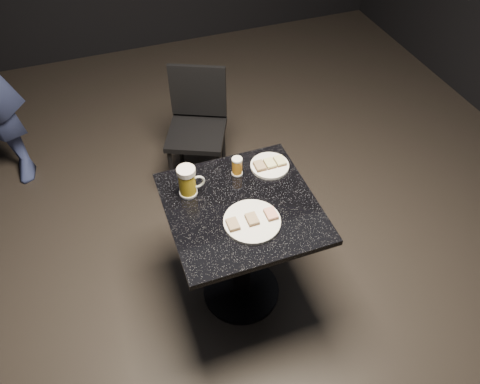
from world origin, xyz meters
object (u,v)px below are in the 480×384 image
at_px(table, 241,237).
at_px(beer_tumbler, 237,166).
at_px(plate_small, 270,166).
at_px(plate_large, 252,221).
at_px(beer_mug, 188,181).
at_px(chair, 197,123).

xyz_separation_m(table, beer_tumbler, (0.05, 0.21, 0.29)).
bearing_deg(table, plate_small, 41.68).
distance_m(plate_large, beer_tumbler, 0.33).
xyz_separation_m(plate_small, beer_tumbler, (-0.17, 0.01, 0.04)).
distance_m(table, beer_mug, 0.42).
height_order(plate_large, plate_small, same).
distance_m(plate_large, beer_mug, 0.36).
bearing_deg(beer_tumbler, beer_mug, -169.20).
distance_m(table, beer_tumbler, 0.36).
bearing_deg(beer_mug, table, -37.42).
distance_m(plate_large, table, 0.28).
bearing_deg(plate_large, table, 94.68).
relative_size(beer_mug, beer_tumbler, 1.61).
xyz_separation_m(table, chair, (0.05, 1.00, -0.01)).
bearing_deg(chair, beer_mug, -107.57).
bearing_deg(chair, plate_small, -77.78).
xyz_separation_m(table, beer_mug, (-0.21, 0.16, 0.32)).
height_order(plate_large, beer_mug, beer_mug).
height_order(beer_tumbler, chair, chair).
distance_m(plate_large, plate_small, 0.38).
bearing_deg(plate_large, plate_small, 55.71).
distance_m(beer_tumbler, chair, 0.84).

